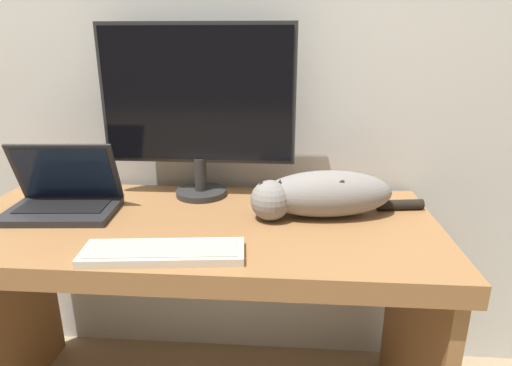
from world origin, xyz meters
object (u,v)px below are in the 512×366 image
(laptop, at_px, (63,199))
(cat, at_px, (321,193))
(monitor, at_px, (198,104))
(external_keyboard, at_px, (163,252))

(laptop, bearing_deg, cat, -2.40)
(monitor, distance_m, cat, 0.48)
(external_keyboard, bearing_deg, laptop, 139.77)
(laptop, relative_size, external_keyboard, 0.83)
(laptop, bearing_deg, monitor, 20.68)
(laptop, bearing_deg, external_keyboard, -38.75)
(monitor, xyz_separation_m, cat, (0.39, -0.15, -0.24))
(laptop, distance_m, external_keyboard, 0.46)
(external_keyboard, relative_size, cat, 0.76)
(monitor, height_order, laptop, monitor)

